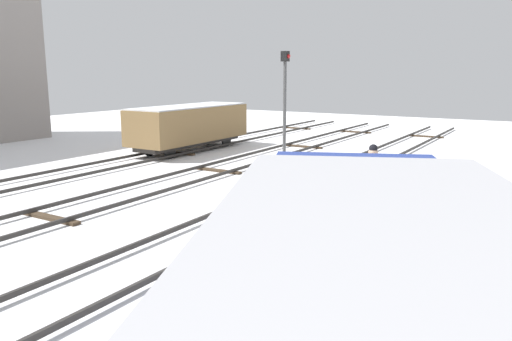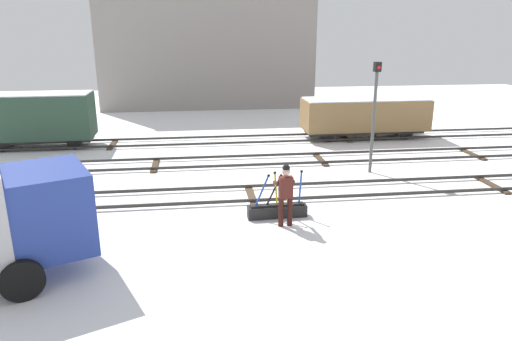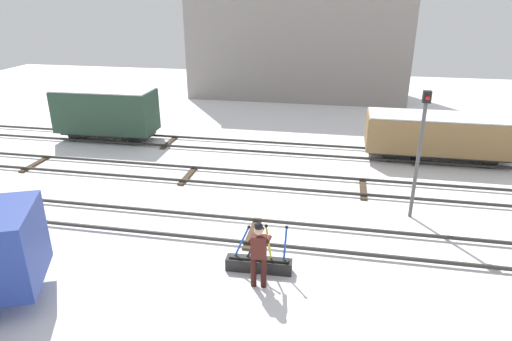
% 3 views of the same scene
% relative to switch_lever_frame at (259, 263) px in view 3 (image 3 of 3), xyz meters
% --- Properties ---
extents(ground_plane, '(60.00, 60.00, 0.00)m').
position_rel_switch_lever_frame_xyz_m(ground_plane, '(-0.57, 1.88, -0.25)').
color(ground_plane, white).
extents(track_main_line, '(44.00, 1.94, 0.18)m').
position_rel_switch_lever_frame_xyz_m(track_main_line, '(-0.57, 1.88, -0.14)').
color(track_main_line, '#2D2B28').
rests_on(track_main_line, ground_plane).
extents(track_siding_near, '(44.00, 1.94, 0.18)m').
position_rel_switch_lever_frame_xyz_m(track_siding_near, '(-0.57, 6.00, -0.15)').
color(track_siding_near, '#2D2B28').
rests_on(track_siding_near, ground_plane).
extents(track_siding_far, '(44.00, 1.94, 0.18)m').
position_rel_switch_lever_frame_xyz_m(track_siding_far, '(-0.57, 9.94, -0.14)').
color(track_siding_far, '#2D2B28').
rests_on(track_siding_far, ground_plane).
extents(switch_lever_frame, '(1.81, 0.43, 1.45)m').
position_rel_switch_lever_frame_xyz_m(switch_lever_frame, '(0.00, 0.00, 0.00)').
color(switch_lever_frame, black).
rests_on(switch_lever_frame, ground_plane).
extents(rail_worker, '(0.55, 0.70, 1.85)m').
position_rel_switch_lever_frame_xyz_m(rail_worker, '(0.11, -0.65, 0.80)').
color(rail_worker, '#351511').
rests_on(rail_worker, ground_plane).
extents(signal_post, '(0.24, 0.32, 4.29)m').
position_rel_switch_lever_frame_xyz_m(signal_post, '(4.45, 4.07, 2.34)').
color(signal_post, '#4C4C4C').
rests_on(signal_post, ground_plane).
extents(apartment_building, '(15.20, 5.11, 9.79)m').
position_rel_switch_lever_frame_xyz_m(apartment_building, '(-1.33, 22.11, 4.65)').
color(apartment_building, gray).
rests_on(apartment_building, ground_plane).
extents(freight_car_back_track, '(4.96, 2.04, 2.60)m').
position_rel_switch_lever_frame_xyz_m(freight_car_back_track, '(-9.69, 9.94, 1.23)').
color(freight_car_back_track, '#2D2B28').
rests_on(freight_car_back_track, ground_plane).
extents(freight_car_mid_siding, '(6.36, 2.10, 2.07)m').
position_rel_switch_lever_frame_xyz_m(freight_car_mid_siding, '(6.29, 9.94, 0.96)').
color(freight_car_mid_siding, '#2D2B28').
rests_on(freight_car_mid_siding, ground_plane).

